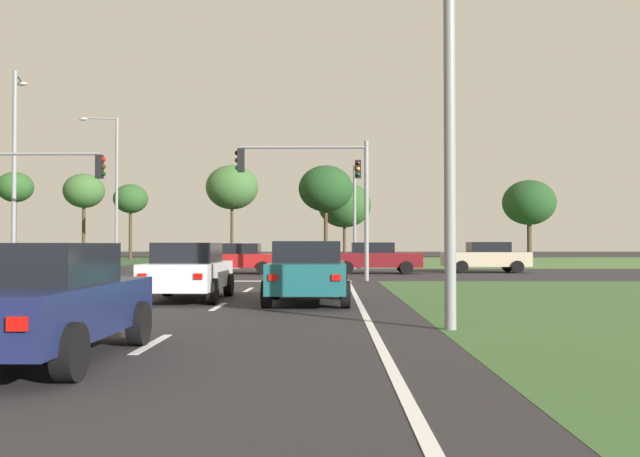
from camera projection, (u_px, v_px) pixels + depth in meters
ground_plane at (207, 274)px, 34.25m from camera, size 200.00×200.00×0.00m
grass_verge_far_right at (557, 261)px, 58.38m from camera, size 35.00×35.00×0.01m
median_island_near at (55, 307)px, 15.26m from camera, size 1.20×22.00×0.14m
median_island_far at (259, 260)px, 59.24m from camera, size 1.20×36.00×0.14m
lane_dash_near at (152, 344)px, 10.10m from camera, size 0.14×2.00×0.01m
lane_dash_second at (218, 307)px, 16.09m from camera, size 0.14×2.00×0.01m
lane_dash_third at (249, 290)px, 22.09m from camera, size 0.14×2.00×0.01m
lane_dash_fourth at (266, 280)px, 28.09m from camera, size 0.14×2.00×0.01m
lane_dash_fifth at (277, 274)px, 34.09m from camera, size 0.14×2.00×0.01m
edge_line_right at (361, 306)px, 16.16m from camera, size 0.14×24.00×0.01m
stop_bar_near at (271, 281)px, 27.20m from camera, size 6.40×0.50×0.01m
crosswalk_bar_near at (35, 279)px, 29.15m from camera, size 0.70×2.80×0.01m
crosswalk_bar_second at (62, 279)px, 29.13m from camera, size 0.70×2.80×0.01m
crosswalk_bar_third at (89, 279)px, 29.11m from camera, size 0.70×2.80×0.01m
crosswalk_bar_fourth at (116, 279)px, 29.10m from camera, size 0.70×2.80×0.01m
crosswalk_bar_fifth at (143, 279)px, 29.08m from camera, size 0.70×2.80×0.01m
crosswalk_bar_sixth at (170, 279)px, 29.06m from camera, size 0.70×2.80×0.01m
car_red_near at (237, 258)px, 34.22m from camera, size 4.39×2.00×1.51m
car_grey_second at (200, 255)px, 44.58m from camera, size 2.07×4.33×1.50m
car_navy_third at (36, 301)px, 8.63m from camera, size 2.08×4.16×1.49m
car_white_fourth at (189, 271)px, 18.05m from camera, size 1.94×4.21×1.51m
car_beige_fifth at (486, 257)px, 35.59m from camera, size 4.41×2.07×1.58m
car_blue_sixth at (231, 252)px, 57.42m from camera, size 2.06×4.29×1.54m
car_maroon_seventh at (375, 258)px, 34.35m from camera, size 4.59×1.94×1.55m
car_teal_eighth at (308, 272)px, 17.04m from camera, size 2.04×4.15×1.54m
traffic_signal_far_right at (356, 195)px, 39.00m from camera, size 0.32×5.28×6.18m
traffic_signal_near_left at (35, 189)px, 27.82m from camera, size 4.72×0.32×5.39m
traffic_signal_near_right at (317, 183)px, 27.66m from camera, size 5.42×0.32×5.64m
street_lamp_near at (460, 47)px, 11.89m from camera, size 2.25×0.28×8.75m
street_lamp_second at (15, 163)px, 31.24m from camera, size 0.83×1.87×9.35m
street_lamp_third at (114, 183)px, 45.99m from camera, size 2.47×0.78×10.00m
treeline_near at (15, 188)px, 69.00m from camera, size 3.60×3.60×8.75m
treeline_second at (84, 191)px, 69.98m from camera, size 4.13×4.13×8.68m
treeline_third at (131, 199)px, 66.01m from camera, size 3.29×3.29×7.25m
treeline_fourth at (232, 187)px, 65.62m from camera, size 4.99×4.99×9.04m
treeline_fifth at (344, 205)px, 70.79m from camera, size 5.49×5.49×7.85m
treeline_sixth at (326, 189)px, 66.19m from camera, size 5.25×5.25×9.07m
treeline_seventh at (529, 203)px, 70.88m from camera, size 5.46×5.46×8.10m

